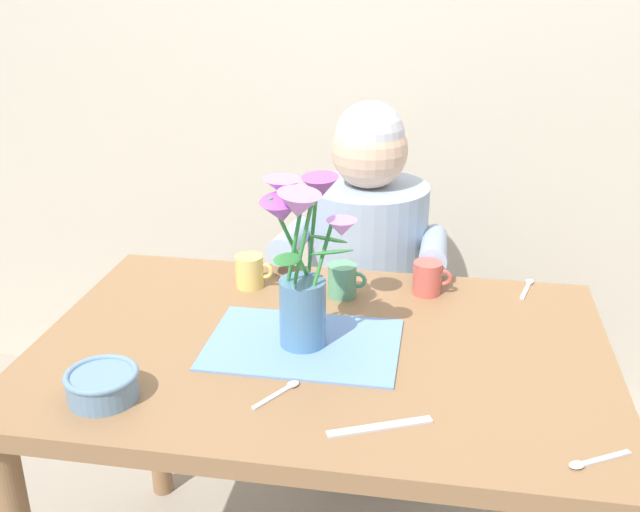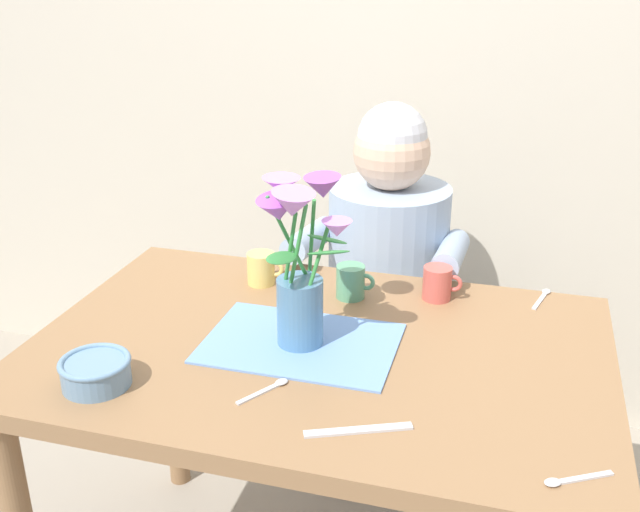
{
  "view_description": "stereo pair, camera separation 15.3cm",
  "coord_description": "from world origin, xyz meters",
  "px_view_note": "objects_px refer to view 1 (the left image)",
  "views": [
    {
      "loc": [
        0.23,
        -1.34,
        1.51
      ],
      "look_at": [
        -0.01,
        0.05,
        0.92
      ],
      "focal_mm": 41.57,
      "sensor_mm": 36.0,
      "label": 1
    },
    {
      "loc": [
        0.38,
        -1.31,
        1.51
      ],
      "look_at": [
        -0.01,
        0.05,
        0.92
      ],
      "focal_mm": 41.57,
      "sensor_mm": 36.0,
      "label": 2
    }
  ],
  "objects_px": {
    "seated_person": "(366,296)",
    "dinner_knife": "(380,427)",
    "tea_cup": "(250,271)",
    "flower_vase": "(303,261)",
    "ceramic_bowl": "(102,384)",
    "coffee_cup": "(343,280)",
    "ceramic_mug": "(428,278)"
  },
  "relations": [
    {
      "from": "seated_person",
      "to": "flower_vase",
      "type": "height_order",
      "value": "seated_person"
    },
    {
      "from": "ceramic_mug",
      "to": "tea_cup",
      "type": "xyz_separation_m",
      "value": [
        -0.43,
        -0.03,
        0.0
      ]
    },
    {
      "from": "tea_cup",
      "to": "dinner_knife",
      "type": "bearing_deg",
      "value": -55.05
    },
    {
      "from": "dinner_knife",
      "to": "coffee_cup",
      "type": "relative_size",
      "value": 2.04
    },
    {
      "from": "flower_vase",
      "to": "seated_person",
      "type": "bearing_deg",
      "value": 84.02
    },
    {
      "from": "flower_vase",
      "to": "dinner_knife",
      "type": "relative_size",
      "value": 1.87
    },
    {
      "from": "seated_person",
      "to": "tea_cup",
      "type": "xyz_separation_m",
      "value": [
        -0.25,
        -0.36,
        0.22
      ]
    },
    {
      "from": "seated_person",
      "to": "coffee_cup",
      "type": "bearing_deg",
      "value": -92.54
    },
    {
      "from": "ceramic_bowl",
      "to": "ceramic_mug",
      "type": "xyz_separation_m",
      "value": [
        0.57,
        0.55,
        0.01
      ]
    },
    {
      "from": "seated_person",
      "to": "ceramic_mug",
      "type": "bearing_deg",
      "value": -60.93
    },
    {
      "from": "ceramic_bowl",
      "to": "coffee_cup",
      "type": "xyz_separation_m",
      "value": [
        0.37,
        0.51,
        0.01
      ]
    },
    {
      "from": "ceramic_mug",
      "to": "tea_cup",
      "type": "height_order",
      "value": "same"
    },
    {
      "from": "seated_person",
      "to": "ceramic_bowl",
      "type": "bearing_deg",
      "value": -113.89
    },
    {
      "from": "tea_cup",
      "to": "coffee_cup",
      "type": "height_order",
      "value": "same"
    },
    {
      "from": "seated_person",
      "to": "ceramic_mug",
      "type": "xyz_separation_m",
      "value": [
        0.18,
        -0.33,
        0.22
      ]
    },
    {
      "from": "dinner_knife",
      "to": "coffee_cup",
      "type": "height_order",
      "value": "coffee_cup"
    },
    {
      "from": "ceramic_bowl",
      "to": "tea_cup",
      "type": "height_order",
      "value": "tea_cup"
    },
    {
      "from": "ceramic_bowl",
      "to": "ceramic_mug",
      "type": "height_order",
      "value": "ceramic_mug"
    },
    {
      "from": "flower_vase",
      "to": "dinner_knife",
      "type": "xyz_separation_m",
      "value": [
        0.19,
        -0.27,
        -0.19
      ]
    },
    {
      "from": "dinner_knife",
      "to": "tea_cup",
      "type": "xyz_separation_m",
      "value": [
        -0.37,
        0.53,
        0.04
      ]
    },
    {
      "from": "seated_person",
      "to": "ceramic_bowl",
      "type": "relative_size",
      "value": 8.35
    },
    {
      "from": "flower_vase",
      "to": "coffee_cup",
      "type": "relative_size",
      "value": 3.82
    },
    {
      "from": "seated_person",
      "to": "ceramic_bowl",
      "type": "distance_m",
      "value": 0.99
    },
    {
      "from": "ceramic_bowl",
      "to": "coffee_cup",
      "type": "bearing_deg",
      "value": 53.49
    },
    {
      "from": "ceramic_mug",
      "to": "seated_person",
      "type": "bearing_deg",
      "value": 119.02
    },
    {
      "from": "seated_person",
      "to": "tea_cup",
      "type": "relative_size",
      "value": 12.2
    },
    {
      "from": "seated_person",
      "to": "flower_vase",
      "type": "xyz_separation_m",
      "value": [
        -0.07,
        -0.62,
        0.37
      ]
    },
    {
      "from": "seated_person",
      "to": "tea_cup",
      "type": "bearing_deg",
      "value": -124.46
    },
    {
      "from": "flower_vase",
      "to": "dinner_knife",
      "type": "bearing_deg",
      "value": -54.95
    },
    {
      "from": "seated_person",
      "to": "dinner_knife",
      "type": "relative_size",
      "value": 5.97
    },
    {
      "from": "flower_vase",
      "to": "dinner_knife",
      "type": "distance_m",
      "value": 0.38
    },
    {
      "from": "flower_vase",
      "to": "tea_cup",
      "type": "xyz_separation_m",
      "value": [
        -0.18,
        0.26,
        -0.15
      ]
    }
  ]
}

